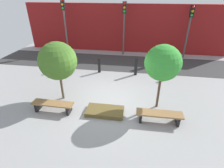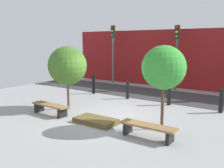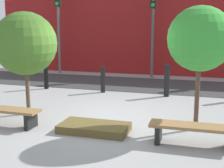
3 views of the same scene
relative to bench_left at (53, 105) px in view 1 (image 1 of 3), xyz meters
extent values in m
plane|color=#979797|center=(2.18, 1.10, -0.31)|extent=(18.00, 18.00, 0.00)
cube|color=#363636|center=(2.18, 6.02, -0.30)|extent=(18.00, 3.12, 0.01)
cube|color=maroon|center=(2.18, 8.88, 1.53)|extent=(16.20, 0.50, 3.68)
cube|color=black|center=(-0.70, 0.01, -0.13)|extent=(0.11, 0.44, 0.36)
cube|color=black|center=(0.70, -0.01, -0.13)|extent=(0.11, 0.44, 0.36)
cube|color=olive|center=(0.00, 0.00, 0.09)|extent=(1.76, 0.46, 0.06)
cube|color=black|center=(3.66, -0.01, -0.13)|extent=(0.11, 0.45, 0.36)
cube|color=black|center=(5.07, 0.01, -0.13)|extent=(0.11, 0.45, 0.36)
cube|color=olive|center=(4.37, 0.00, 0.08)|extent=(1.78, 0.47, 0.06)
cube|color=brown|center=(2.18, 0.20, -0.22)|extent=(1.55, 0.82, 0.18)
cylinder|color=brown|center=(0.00, 1.03, 0.41)|extent=(0.11, 0.11, 1.44)
sphere|color=#416E25|center=(0.00, 1.03, 1.59)|extent=(1.65, 1.65, 1.65)
cylinder|color=brown|center=(4.37, 1.03, 0.53)|extent=(0.10, 0.10, 1.67)
sphere|color=green|center=(4.37, 1.03, 1.76)|extent=(1.44, 1.44, 1.44)
cylinder|color=black|center=(-1.19, 4.21, 0.24)|extent=(0.16, 0.16, 1.10)
cylinder|color=black|center=(1.06, 4.21, 0.16)|extent=(0.16, 0.16, 0.92)
cylinder|color=black|center=(3.31, 4.21, 0.24)|extent=(0.18, 0.18, 1.08)
cylinder|color=black|center=(5.56, 4.21, 0.20)|extent=(0.17, 0.17, 1.01)
cylinder|color=#606060|center=(-2.42, 7.88, 1.70)|extent=(0.12, 0.12, 4.01)
cube|color=black|center=(-2.42, 7.88, 3.32)|extent=(0.28, 0.16, 0.78)
sphere|color=red|center=(-2.42, 7.77, 3.58)|extent=(0.17, 0.17, 0.17)
sphere|color=orange|center=(-2.42, 7.77, 3.32)|extent=(0.17, 0.17, 0.17)
sphere|color=green|center=(-2.42, 7.77, 3.06)|extent=(0.17, 0.17, 0.17)
cylinder|color=#4B4B4B|center=(2.18, 7.88, 1.63)|extent=(0.12, 0.12, 3.86)
cube|color=black|center=(2.18, 7.88, 3.17)|extent=(0.28, 0.16, 0.78)
sphere|color=red|center=(2.18, 7.77, 3.43)|extent=(0.17, 0.17, 0.17)
sphere|color=orange|center=(2.18, 7.77, 3.17)|extent=(0.17, 0.17, 0.17)
sphere|color=green|center=(2.18, 7.77, 2.91)|extent=(0.17, 0.17, 0.17)
cylinder|color=#4A4A4A|center=(6.79, 7.88, 1.54)|extent=(0.12, 0.12, 3.70)
cube|color=black|center=(6.79, 7.88, 3.00)|extent=(0.28, 0.16, 0.78)
sphere|color=red|center=(6.79, 7.77, 3.26)|extent=(0.17, 0.17, 0.17)
sphere|color=orange|center=(6.79, 7.77, 3.00)|extent=(0.17, 0.17, 0.17)
sphere|color=green|center=(6.79, 7.77, 2.74)|extent=(0.17, 0.17, 0.17)
camera|label=1|loc=(3.40, -5.57, 4.28)|focal=28.00mm
camera|label=2|loc=(7.62, -6.52, 2.57)|focal=40.00mm
camera|label=3|loc=(4.50, -6.11, 2.06)|focal=50.00mm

